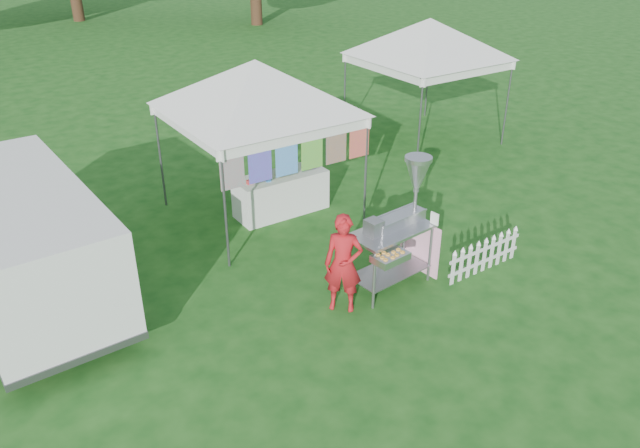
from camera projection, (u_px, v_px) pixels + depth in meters
ground at (373, 297)px, 9.64m from camera, size 120.00×120.00×0.00m
canopy_main at (255, 60)px, 10.84m from camera, size 4.24×4.24×3.45m
canopy_right at (430, 18)px, 14.66m from camera, size 4.24×4.24×3.45m
donut_cart at (403, 215)px, 9.49m from camera, size 1.47×1.13×2.04m
vendor at (343, 264)px, 9.05m from camera, size 0.66×0.65×1.54m
cargo_van at (23, 240)px, 9.21m from camera, size 1.97×4.54×1.86m
picket_fence at (484, 256)px, 10.20m from camera, size 1.62×0.06×0.56m
display_table at (281, 194)px, 12.10m from camera, size 1.80×0.70×0.79m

